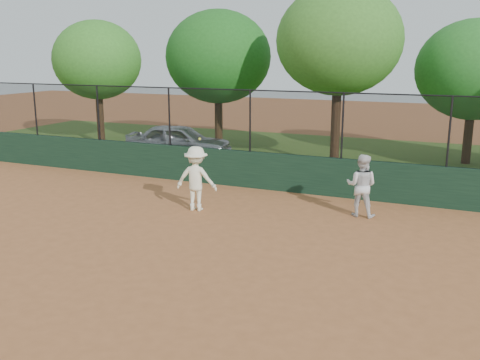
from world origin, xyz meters
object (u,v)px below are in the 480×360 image
at_px(player_main, 196,179).
at_px(tree_2, 339,41).
at_px(tree_0, 97,60).
at_px(tree_1, 218,57).
at_px(tree_3, 475,70).
at_px(player_second, 361,185).
at_px(parked_car, 179,142).

xyz_separation_m(player_main, tree_2, (2.07, 7.64, 3.87)).
height_order(player_main, tree_0, tree_0).
height_order(player_main, tree_1, tree_1).
distance_m(tree_1, tree_3, 10.60).
bearing_deg(player_second, tree_1, -44.45).
distance_m(player_second, tree_1, 11.75).
distance_m(parked_car, player_second, 9.83).
relative_size(player_second, player_main, 0.81).
bearing_deg(tree_0, tree_2, -2.50).
height_order(tree_0, tree_1, tree_1).
height_order(player_second, player_main, player_main).
relative_size(player_second, tree_1, 0.27).
bearing_deg(tree_0, player_main, -40.37).
height_order(parked_car, tree_1, tree_1).
distance_m(player_second, tree_0, 15.86).
bearing_deg(tree_1, player_main, -67.92).
bearing_deg(tree_2, tree_1, 165.36).
distance_m(tree_1, tree_2, 6.01).
distance_m(parked_car, tree_2, 7.53).
bearing_deg(player_second, parked_car, -30.43).
xyz_separation_m(player_second, player_main, (-4.35, -1.28, 0.06)).
xyz_separation_m(parked_car, player_second, (8.48, -4.96, 0.11)).
xyz_separation_m(tree_0, tree_2, (11.65, -0.51, 0.78)).
bearing_deg(tree_1, tree_0, -170.32).
relative_size(tree_1, tree_3, 1.10).
height_order(player_second, tree_3, tree_3).
relative_size(player_main, tree_0, 0.36).
xyz_separation_m(parked_car, tree_1, (0.42, 2.92, 3.40)).
bearing_deg(tree_3, tree_1, -174.89).
relative_size(player_second, tree_2, 0.25).
bearing_deg(parked_car, tree_0, 57.09).
xyz_separation_m(player_main, tree_3, (6.84, 10.10, 2.78)).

